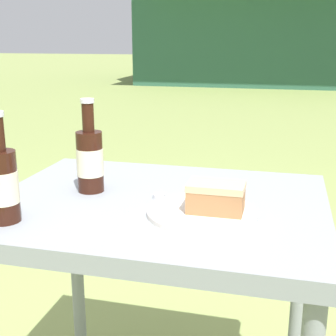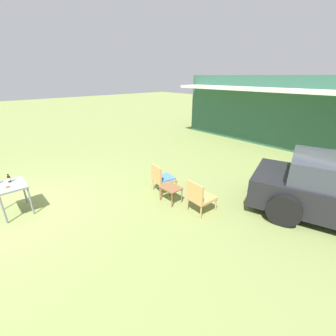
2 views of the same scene
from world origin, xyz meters
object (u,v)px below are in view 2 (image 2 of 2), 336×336
object	(u,v)px
wicker_chair_cushioned	(162,178)
garden_side_table	(171,189)
wicker_chair_plain	(199,196)
cake_on_plate	(7,187)
patio_table	(11,188)
cola_bottle_near	(9,179)

from	to	relation	value
wicker_chair_cushioned	garden_side_table	distance (m)	0.59
wicker_chair_cushioned	wicker_chair_plain	bearing A→B (deg)	-170.70
garden_side_table	cake_on_plate	bearing A→B (deg)	-121.81
wicker_chair_cushioned	cake_on_plate	size ratio (longest dim) A/B	3.45
wicker_chair_cushioned	garden_side_table	world-z (taller)	wicker_chair_cushioned
patio_table	wicker_chair_plain	bearing A→B (deg)	48.26
wicker_chair_plain	cola_bottle_near	xyz separation A→B (m)	(-3.05, -3.20, 0.38)
cake_on_plate	wicker_chair_cushioned	bearing A→B (deg)	67.32
patio_table	cola_bottle_near	bearing A→B (deg)	171.84
patio_table	cola_bottle_near	size ratio (longest dim) A/B	3.40
wicker_chair_cushioned	wicker_chair_plain	distance (m)	1.36
garden_side_table	patio_table	bearing A→B (deg)	-124.05
garden_side_table	cola_bottle_near	xyz separation A→B (m)	(-2.24, -3.04, 0.45)
garden_side_table	wicker_chair_cushioned	bearing A→B (deg)	161.42
cola_bottle_near	wicker_chair_plain	bearing A→B (deg)	46.34
garden_side_table	wicker_chair_plain	bearing A→B (deg)	11.27
wicker_chair_cushioned	cake_on_plate	world-z (taller)	wicker_chair_cushioned
wicker_chair_cushioned	wicker_chair_plain	xyz separation A→B (m)	(1.36, -0.03, 0.01)
wicker_chair_cushioned	patio_table	world-z (taller)	wicker_chair_cushioned
cake_on_plate	garden_side_table	bearing A→B (deg)	58.19
wicker_chair_cushioned	garden_side_table	size ratio (longest dim) A/B	1.63
wicker_chair_cushioned	cola_bottle_near	size ratio (longest dim) A/B	3.59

